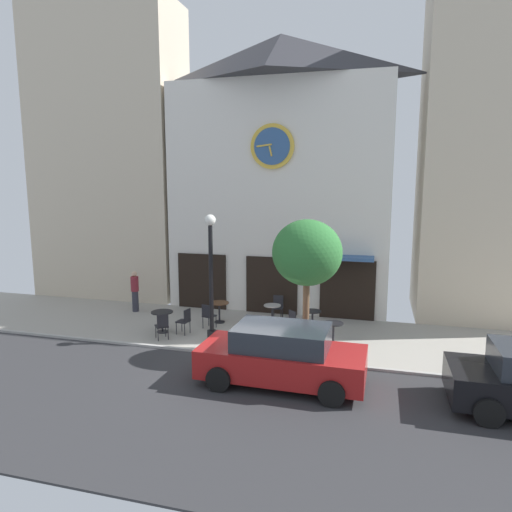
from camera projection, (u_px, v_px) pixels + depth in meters
The scene contains 18 objects.
ground_plane at pixel (248, 369), 12.93m from camera, with size 29.42×11.38×0.13m.
clock_building at pixel (280, 171), 18.89m from camera, with size 8.98×4.09×11.07m.
neighbor_building_left at pixel (110, 156), 20.99m from camera, with size 6.83×3.00×12.94m.
neighbor_building_right at pixel (492, 148), 17.23m from camera, with size 5.09×3.89×13.04m.
street_lamp at pixel (211, 278), 14.86m from camera, with size 0.36×0.36×4.22m.
street_tree at pixel (307, 253), 13.42m from camera, with size 2.08×1.87×4.17m.
cafe_table_near_door at pixel (162, 317), 16.01m from camera, with size 0.77×0.77×0.75m.
cafe_table_rightmost at pixel (219, 308), 17.14m from camera, with size 0.73×0.73×0.77m.
cafe_table_center_left at pixel (272, 312), 16.82m from camera, with size 0.63×0.63×0.76m.
cafe_table_center_right at pixel (312, 318), 16.07m from camera, with size 0.62×0.62×0.76m.
cafe_table_center at pixel (333, 330), 14.77m from camera, with size 0.64×0.64×0.74m.
cafe_chair_facing_wall at pixel (278, 305), 17.63m from camera, with size 0.41×0.41×0.90m.
cafe_chair_curbside at pixel (185, 319), 15.80m from camera, with size 0.46×0.46×0.90m.
cafe_chair_near_tree at pixel (208, 314), 16.40m from camera, with size 0.50×0.50×0.90m.
cafe_chair_right_end at pixel (295, 321), 15.62m from camera, with size 0.57×0.57×0.90m.
cafe_chair_by_entrance at pixel (162, 324), 15.23m from camera, with size 0.56×0.56×0.90m.
pedestrian_maroon at pixel (135, 291), 18.58m from camera, with size 0.36×0.36×1.67m.
parked_car_red at pixel (282, 355), 11.87m from camera, with size 4.33×2.08×1.55m.
Camera 1 is at (3.44, -12.57, 5.20)m, focal length 31.95 mm.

